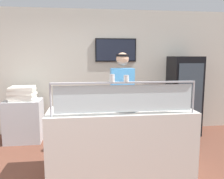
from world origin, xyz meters
TOP-DOWN VIEW (x-y plane):
  - ground_plane at (1.02, 1.00)m, footprint 12.00×12.00m
  - shop_rear_unit at (1.03, 2.37)m, footprint 6.45×0.13m
  - serving_counter at (1.02, 0.35)m, footprint 2.05×0.70m
  - sneeze_guard at (1.02, 0.06)m, footprint 1.87×0.06m
  - pizza_tray at (1.09, 0.38)m, footprint 0.47×0.47m
  - pizza_server at (1.05, 0.36)m, footprint 0.08×0.28m
  - parmesan_shaker at (0.86, 0.06)m, footprint 0.07×0.07m
  - pepper_flake_shaker at (1.04, 0.06)m, footprint 0.07×0.07m
  - worker_figure at (1.16, 0.98)m, footprint 0.41×0.50m
  - drink_fridge at (2.68, 1.92)m, footprint 0.62×0.60m
  - prep_shelf at (-0.69, 1.88)m, footprint 0.70×0.55m
  - pizza_box_stack at (-0.69, 1.88)m, footprint 0.49×0.48m

SIDE VIEW (x-z plane):
  - ground_plane at x=1.02m, z-range 0.00..0.00m
  - prep_shelf at x=-0.69m, z-range 0.00..0.84m
  - serving_counter at x=1.02m, z-range 0.00..0.95m
  - drink_fridge at x=2.68m, z-range 0.00..1.69m
  - pizza_tray at x=1.09m, z-range 0.95..0.98m
  - pizza_box_stack at x=-0.69m, z-range 0.84..1.11m
  - pizza_server at x=1.05m, z-range 0.99..0.99m
  - worker_figure at x=1.16m, z-range 0.13..1.89m
  - sneeze_guard at x=1.02m, z-range 1.01..1.44m
  - shop_rear_unit at x=1.03m, z-range 0.01..2.71m
  - pepper_flake_shaker at x=1.04m, z-range 1.38..1.46m
  - parmesan_shaker at x=0.86m, z-range 1.37..1.47m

